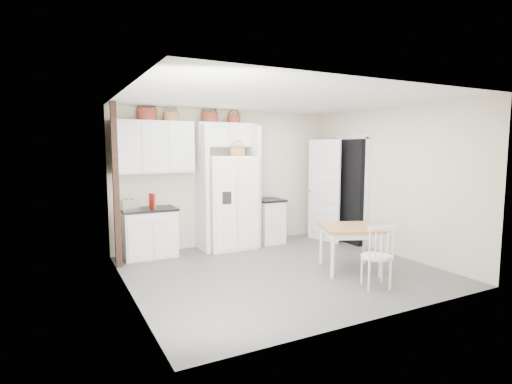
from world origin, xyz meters
TOP-DOWN VIEW (x-y plane):
  - floor at (0.00, 0.00)m, footprint 4.50×4.50m
  - ceiling at (0.00, 0.00)m, footprint 4.50×4.50m
  - wall_back at (0.00, 2.00)m, footprint 4.50×0.00m
  - wall_left at (-2.25, 0.00)m, footprint 0.00×4.00m
  - wall_right at (2.25, 0.00)m, footprint 0.00×4.00m
  - refrigerator at (-0.15, 1.66)m, footprint 0.90×0.72m
  - base_cab_left at (-1.63, 1.70)m, footprint 0.88×0.56m
  - base_cab_right at (0.73, 1.70)m, footprint 0.48×0.57m
  - dining_table at (0.93, -0.49)m, footprint 1.10×1.10m
  - windsor_chair at (0.77, -1.22)m, footprint 0.52×0.50m
  - counter_left at (-1.63, 1.70)m, footprint 0.92×0.59m
  - counter_right at (0.73, 1.70)m, footprint 0.51×0.61m
  - toaster at (-1.96, 1.67)m, footprint 0.28×0.20m
  - cookbook_red at (-1.58, 1.62)m, footprint 0.07×0.18m
  - cookbook_cream at (-1.57, 1.62)m, footprint 0.06×0.16m
  - basket_upper_b at (-1.58, 1.83)m, footprint 0.34×0.34m
  - basket_upper_c at (-1.17, 1.83)m, footprint 0.27×0.27m
  - basket_bridge_a at (-0.45, 1.83)m, footprint 0.31×0.31m
  - basket_bridge_b at (0.04, 1.83)m, footprint 0.25×0.25m
  - basket_fridge_b at (-0.01, 1.56)m, footprint 0.29×0.29m
  - upper_cabinet at (-1.50, 1.83)m, footprint 1.40×0.34m
  - bridge_cabinet at (-0.15, 1.83)m, footprint 1.12×0.34m
  - fridge_panel_left at (-0.66, 1.70)m, footprint 0.08×0.60m
  - fridge_panel_right at (0.36, 1.70)m, footprint 0.08×0.60m
  - trim_post at (-2.20, 1.35)m, footprint 0.09×0.09m
  - doorway_void at (2.16, 1.00)m, footprint 0.18×0.85m
  - door_slab at (1.80, 1.33)m, footprint 0.21×0.79m

SIDE VIEW (x-z plane):
  - floor at x=0.00m, z-range 0.00..0.00m
  - dining_table at x=0.93m, z-range 0.00..0.69m
  - base_cab_left at x=-1.63m, z-range 0.00..0.82m
  - base_cab_right at x=0.73m, z-range 0.00..0.84m
  - windsor_chair at x=0.77m, z-range 0.00..0.84m
  - counter_left at x=-1.63m, z-range 0.82..0.85m
  - counter_right at x=0.73m, z-range 0.84..0.87m
  - refrigerator at x=-0.15m, z-range 0.00..1.74m
  - toaster at x=-1.96m, z-range 0.85..1.03m
  - cookbook_cream at x=-1.57m, z-range 0.85..1.09m
  - cookbook_red at x=-1.58m, z-range 0.85..1.11m
  - doorway_void at x=2.16m, z-range 0.00..2.05m
  - door_slab at x=1.80m, z-range 0.00..2.05m
  - fridge_panel_left at x=-0.66m, z-range 0.00..2.30m
  - fridge_panel_right at x=0.36m, z-range 0.00..2.30m
  - wall_back at x=0.00m, z-range -0.95..3.55m
  - wall_left at x=-2.25m, z-range -0.70..3.30m
  - wall_right at x=2.25m, z-range -0.70..3.30m
  - trim_post at x=-2.20m, z-range 0.00..2.60m
  - basket_fridge_b at x=-0.01m, z-range 1.74..1.89m
  - upper_cabinet at x=-1.50m, z-range 1.45..2.35m
  - bridge_cabinet at x=-0.15m, z-range 1.90..2.35m
  - basket_bridge_b at x=0.04m, z-range 2.35..2.49m
  - basket_upper_c at x=-1.17m, z-range 2.35..2.50m
  - basket_bridge_a at x=-0.45m, z-range 2.35..2.53m
  - basket_upper_b at x=-1.58m, z-range 2.35..2.55m
  - ceiling at x=0.00m, z-range 2.60..2.60m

